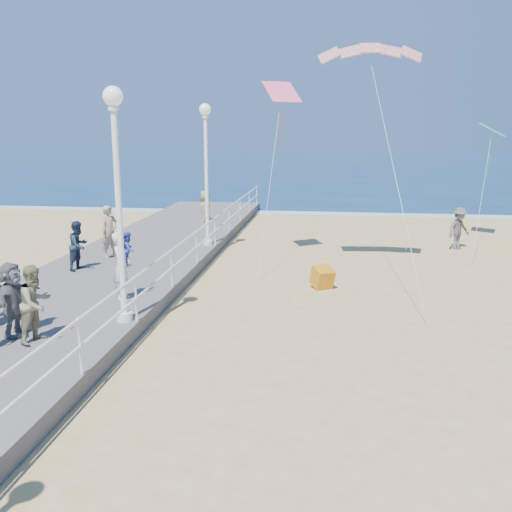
# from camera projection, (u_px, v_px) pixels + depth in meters

# --- Properties ---
(ground) EXTENTS (160.00, 160.00, 0.00)m
(ground) POSITION_uv_depth(u_px,v_px,m) (354.00, 348.00, 12.80)
(ground) COLOR tan
(ground) RESTS_ON ground
(ocean) EXTENTS (160.00, 90.00, 0.05)m
(ocean) POSITION_uv_depth(u_px,v_px,m) (339.00, 165.00, 75.63)
(ocean) COLOR navy
(ocean) RESTS_ON ground
(surf_line) EXTENTS (160.00, 1.20, 0.04)m
(surf_line) POSITION_uv_depth(u_px,v_px,m) (343.00, 214.00, 32.61)
(surf_line) COLOR white
(surf_line) RESTS_ON ground
(boardwalk) EXTENTS (5.00, 44.00, 0.40)m
(boardwalk) POSITION_uv_depth(u_px,v_px,m) (40.00, 324.00, 13.74)
(boardwalk) COLOR slate
(boardwalk) RESTS_ON ground
(railing) EXTENTS (0.05, 42.00, 0.55)m
(railing) POSITION_uv_depth(u_px,v_px,m) (135.00, 286.00, 13.19)
(railing) COLOR white
(railing) RESTS_ON boardwalk
(lamp_post_mid) EXTENTS (0.44, 0.44, 5.32)m
(lamp_post_mid) POSITION_uv_depth(u_px,v_px,m) (117.00, 182.00, 12.70)
(lamp_post_mid) COLOR white
(lamp_post_mid) RESTS_ON boardwalk
(lamp_post_far) EXTENTS (0.44, 0.44, 5.32)m
(lamp_post_far) POSITION_uv_depth(u_px,v_px,m) (206.00, 160.00, 21.40)
(lamp_post_far) COLOR white
(lamp_post_far) RESTS_ON boardwalk
(woman_holding_toddler) EXTENTS (0.47, 0.68, 1.80)m
(woman_holding_toddler) POSITION_uv_depth(u_px,v_px,m) (122.00, 266.00, 14.92)
(woman_holding_toddler) COLOR white
(woman_holding_toddler) RESTS_ON boardwalk
(toddler_held) EXTENTS (0.38, 0.47, 0.93)m
(toddler_held) POSITION_uv_depth(u_px,v_px,m) (128.00, 249.00, 14.95)
(toddler_held) COLOR #323FBD
(toddler_held) RESTS_ON boardwalk
(spectator_1) EXTENTS (0.81, 0.94, 1.66)m
(spectator_1) POSITION_uv_depth(u_px,v_px,m) (36.00, 303.00, 11.95)
(spectator_1) COLOR gray
(spectator_1) RESTS_ON boardwalk
(spectator_5) EXTENTS (0.52, 1.53, 1.64)m
(spectator_5) POSITION_uv_depth(u_px,v_px,m) (13.00, 299.00, 12.31)
(spectator_5) COLOR slate
(spectator_5) RESTS_ON boardwalk
(spectator_6) EXTENTS (0.73, 0.80, 1.84)m
(spectator_6) POSITION_uv_depth(u_px,v_px,m) (110.00, 232.00, 19.71)
(spectator_6) COLOR gray
(spectator_6) RESTS_ON boardwalk
(spectator_7) EXTENTS (0.76, 0.88, 1.57)m
(spectator_7) POSITION_uv_depth(u_px,v_px,m) (79.00, 245.00, 18.09)
(spectator_7) COLOR #1C293E
(spectator_7) RESTS_ON boardwalk
(beach_walker_a) EXTENTS (1.26, 1.19, 1.71)m
(beach_walker_a) POSITION_uv_depth(u_px,v_px,m) (459.00, 228.00, 23.08)
(beach_walker_a) COLOR #505155
(beach_walker_a) RESTS_ON ground
(beach_walker_c) EXTENTS (0.71, 0.99, 1.88)m
(beach_walker_c) POSITION_uv_depth(u_px,v_px,m) (205.00, 210.00, 27.68)
(beach_walker_c) COLOR #82825A
(beach_walker_c) RESTS_ON ground
(box_kite) EXTENTS (0.83, 0.89, 0.74)m
(box_kite) POSITION_uv_depth(u_px,v_px,m) (322.00, 279.00, 17.46)
(box_kite) COLOR #C24C0B
(box_kite) RESTS_ON ground
(kite_parafoil) EXTENTS (3.30, 0.94, 0.65)m
(kite_parafoil) POSITION_uv_depth(u_px,v_px,m) (370.00, 48.00, 17.81)
(kite_parafoil) COLOR red
(kite_diamond_pink) EXTENTS (1.48, 1.41, 0.76)m
(kite_diamond_pink) POSITION_uv_depth(u_px,v_px,m) (282.00, 92.00, 20.07)
(kite_diamond_pink) COLOR #FF5D8C
(kite_diamond_green) EXTENTS (1.40, 1.49, 0.58)m
(kite_diamond_green) POSITION_uv_depth(u_px,v_px,m) (492.00, 130.00, 24.08)
(kite_diamond_green) COLOR #27B661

